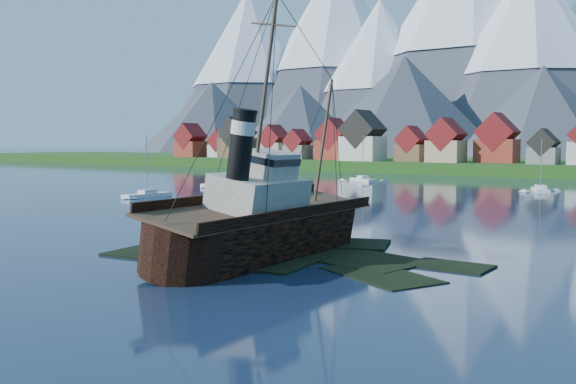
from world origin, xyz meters
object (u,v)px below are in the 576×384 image
Objects in this scene: tugboat_wreck at (271,222)px; sailboat_a at (147,196)px; sailboat_e at (540,191)px; sailboat_b at (219,185)px; sailboat_c at (363,180)px.

tugboat_wreck is 2.48× the size of sailboat_a.
tugboat_wreck is 2.67× the size of sailboat_e.
sailboat_b is (-7.21, 26.68, 0.05)m from sailboat_a.
tugboat_wreck is 82.94m from sailboat_b.
sailboat_a is 60.86m from sailboat_c.
sailboat_c is at bearing 147.27° from sailboat_e.
tugboat_wreck is 2.43× the size of sailboat_c.
sailboat_a is 0.87× the size of sailboat_b.
sailboat_b reaches higher than sailboat_c.
sailboat_b is 1.23× the size of sailboat_e.
tugboat_wreck is at bearing -124.98° from sailboat_c.
tugboat_wreck is 60.46m from sailboat_a.
sailboat_a is at bearing 146.47° from tugboat_wreck.
tugboat_wreck reaches higher than sailboat_b.
sailboat_b is 64.53m from sailboat_e.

